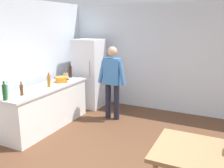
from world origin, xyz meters
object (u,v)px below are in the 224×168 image
object	(u,v)px
bottle_oil_amber	(49,81)
cooking_pot	(62,79)
person	(112,78)
bottle_beer_brown	(22,90)
bottle_sauce_red	(49,79)
refrigerator	(89,74)
dining_table	(215,160)
bottle_wine_dark	(70,72)
utensil_jar	(66,76)
bottle_water_clear	(8,90)
bottle_wine_green	(5,92)

from	to	relation	value
bottle_oil_amber	cooking_pot	bearing A→B (deg)	93.52
person	cooking_pot	world-z (taller)	person
person	bottle_beer_brown	world-z (taller)	person
bottle_sauce_red	bottle_beer_brown	bearing A→B (deg)	-80.08
refrigerator	bottle_beer_brown	xyz separation A→B (m)	(-0.08, -2.28, 0.11)
person	dining_table	distance (m)	3.20
bottle_beer_brown	person	bearing A→B (deg)	59.19
person	bottle_wine_dark	size ratio (longest dim) A/B	5.00
utensil_jar	bottle_beer_brown	size ratio (longest dim) A/B	1.23
refrigerator	bottle_beer_brown	world-z (taller)	refrigerator
utensil_jar	bottle_water_clear	size ratio (longest dim) A/B	1.07
bottle_wine_dark	bottle_oil_amber	distance (m)	0.98
person	bottle_oil_amber	bearing A→B (deg)	-134.16
bottle_wine_green	bottle_water_clear	size ratio (longest dim) A/B	1.13
refrigerator	bottle_oil_amber	xyz separation A→B (m)	(-0.04, -1.57, 0.12)
bottle_wine_green	bottle_wine_dark	size ratio (longest dim) A/B	1.00
bottle_wine_dark	bottle_oil_amber	size ratio (longest dim) A/B	1.21
person	bottle_beer_brown	bearing A→B (deg)	-120.81
dining_table	bottle_sauce_red	world-z (taller)	bottle_sauce_red
bottle_wine_dark	bottle_beer_brown	bearing A→B (deg)	-86.79
utensil_jar	bottle_beer_brown	xyz separation A→B (m)	(0.08, -1.48, 0.03)
utensil_jar	bottle_water_clear	distance (m)	1.67
cooking_pot	bottle_wine_dark	distance (m)	0.52
person	dining_table	xyz separation A→B (m)	(2.35, -2.15, -0.31)
utensil_jar	bottle_oil_amber	bearing A→B (deg)	-80.70
refrigerator	bottle_sauce_red	xyz separation A→B (m)	(-0.25, -1.30, 0.10)
refrigerator	bottle_sauce_red	distance (m)	1.33
refrigerator	cooking_pot	bearing A→B (deg)	-93.39
cooking_pot	bottle_water_clear	bearing A→B (deg)	-95.92
refrigerator	person	bearing A→B (deg)	-30.23
person	bottle_wine_dark	world-z (taller)	person
cooking_pot	utensil_jar	distance (m)	0.31
bottle_wine_dark	utensil_jar	bearing A→B (deg)	-86.69
bottle_sauce_red	bottle_oil_amber	distance (m)	0.34
cooking_pot	bottle_water_clear	size ratio (longest dim) A/B	1.33
bottle_oil_amber	refrigerator	bearing A→B (deg)	88.68
bottle_sauce_red	bottle_wine_green	size ratio (longest dim) A/B	0.71
refrigerator	bottle_beer_brown	bearing A→B (deg)	-91.99
refrigerator	utensil_jar	world-z (taller)	refrigerator
bottle_sauce_red	bottle_water_clear	xyz separation A→B (m)	(0.04, -1.17, 0.03)
bottle_oil_amber	bottle_water_clear	distance (m)	0.92
utensil_jar	bottle_water_clear	xyz separation A→B (m)	(-0.05, -1.67, 0.05)
dining_table	bottle_wine_dark	distance (m)	4.08
bottle_wine_green	bottle_beer_brown	world-z (taller)	bottle_wine_green
cooking_pot	bottle_sauce_red	size ratio (longest dim) A/B	1.67
dining_table	bottle_wine_green	size ratio (longest dim) A/B	4.12
refrigerator	bottle_wine_green	size ratio (longest dim) A/B	5.29
person	bottle_sauce_red	size ratio (longest dim) A/B	7.08
cooking_pot	bottle_wine_dark	xyz separation A→B (m)	(-0.11, 0.50, 0.09)
bottle_beer_brown	bottle_water_clear	distance (m)	0.23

